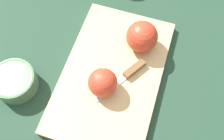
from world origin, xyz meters
name	(u,v)px	position (x,y,z in m)	size (l,w,h in m)	color
ground_plane	(112,77)	(0.00, 0.00, 0.00)	(4.00, 4.00, 0.00)	#1E3828
cutting_board	(112,75)	(0.00, 0.00, 0.01)	(0.46, 0.33, 0.02)	tan
apple_half_left	(142,37)	(-0.12, 0.03, 0.07)	(0.09, 0.09, 0.09)	red
apple_half_right	(102,82)	(0.05, 0.00, 0.06)	(0.07, 0.07, 0.07)	red
knife	(131,72)	(-0.02, 0.04, 0.03)	(0.16, 0.08, 0.02)	silver
bowl	(15,81)	(0.14, -0.21, 0.03)	(0.11, 0.11, 0.05)	#4C704C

